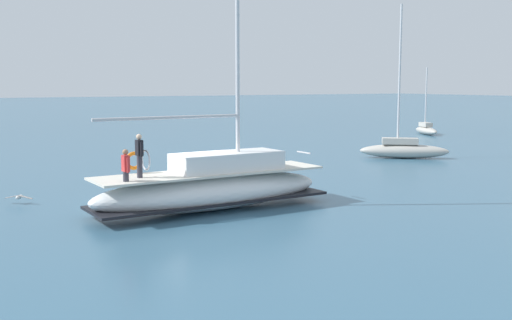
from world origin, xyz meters
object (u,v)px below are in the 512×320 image
object	(u,v)px
moored_cutter_left	(404,149)
seagull	(19,197)
main_sailboat	(213,186)
moored_sloop_near	(426,129)

from	to	relation	value
moored_cutter_left	seagull	bearing A→B (deg)	-81.92
main_sailboat	seagull	xyz separation A→B (m)	(-4.91, -6.30, -0.64)
main_sailboat	moored_cutter_left	world-z (taller)	main_sailboat
moored_cutter_left	moored_sloop_near	bearing A→B (deg)	130.10
main_sailboat	moored_sloop_near	distance (m)	39.23
seagull	moored_sloop_near	bearing A→B (deg)	112.35
seagull	moored_cutter_left	bearing A→B (deg)	98.08
moored_cutter_left	seagull	size ratio (longest dim) A/B	9.94
main_sailboat	moored_cutter_left	bearing A→B (deg)	114.97
main_sailboat	seagull	distance (m)	8.01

